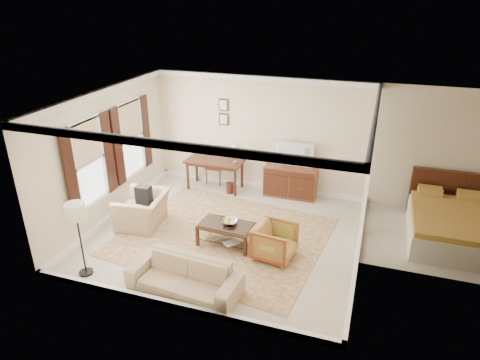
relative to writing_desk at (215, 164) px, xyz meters
The scene contains 21 objects.
room_shell 2.91m from the writing_desk, 62.49° to the right, with size 5.51×5.01×2.91m.
annex_bedroom 5.63m from the writing_desk, ahead, with size 3.00×2.70×2.90m.
window_front 3.31m from the writing_desk, 120.89° to the right, with size 0.12×1.56×1.80m, color #CCB284, non-canonical shape.
window_rear 2.18m from the writing_desk, 145.20° to the right, with size 0.12×1.56×1.80m, color #CCB284, non-canonical shape.
doorway 3.83m from the writing_desk, ahead, with size 0.10×1.12×2.25m, color white, non-canonical shape.
rug 2.50m from the writing_desk, 64.71° to the right, with size 4.09×3.50×0.01m, color brown.
writing_desk is the anchor object (origin of this frame).
desk_chair 0.40m from the writing_desk, 108.75° to the left, with size 0.45×0.45×1.05m, color brown, non-canonical shape.
desk_lamp 0.66m from the writing_desk, ahead, with size 0.32×0.32×0.50m, color silver, non-canonical shape.
framed_prints 1.34m from the writing_desk, 76.95° to the left, with size 0.25×0.04×0.68m, color #3D1C11, non-canonical shape.
sideboard 1.97m from the writing_desk, ahead, with size 1.29×0.49×0.79m, color brown.
tv 2.04m from the writing_desk, ahead, with size 0.98×0.57×0.13m, color black.
coffee_table 2.71m from the writing_desk, 63.55° to the right, with size 1.12×0.70×0.46m.
fruit_bowl 2.69m from the writing_desk, 62.11° to the right, with size 0.42×0.42×0.10m, color silver.
book_a 2.67m from the writing_desk, 65.66° to the right, with size 0.28×0.04×0.38m, color brown.
book_b 2.90m from the writing_desk, 63.06° to the right, with size 0.28×0.03×0.38m, color brown.
striped_armchair 3.42m from the writing_desk, 48.86° to the right, with size 0.74×0.69×0.76m, color maroon.
club_armchair 2.40m from the writing_desk, 109.70° to the right, with size 1.10×0.72×0.96m, color tan.
backpack 2.32m from the writing_desk, 110.04° to the right, with size 0.32×0.22×0.40m, color black.
sofa 4.18m from the writing_desk, 75.74° to the right, with size 1.95×0.57×0.76m, color tan.
floor_lamp 4.30m from the writing_desk, 102.21° to the right, with size 0.35×0.35×1.43m.
Camera 1 is at (2.76, -7.36, 4.77)m, focal length 32.00 mm.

